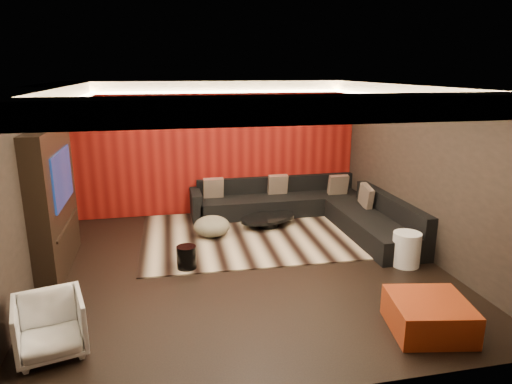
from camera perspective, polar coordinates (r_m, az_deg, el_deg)
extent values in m
cube|color=black|center=(7.32, -1.33, -9.38)|extent=(6.00, 6.00, 0.02)
cube|color=silver|center=(6.66, -1.48, 13.27)|extent=(6.00, 6.00, 0.02)
cube|color=black|center=(9.77, -4.72, 5.50)|extent=(6.00, 0.02, 2.80)
cube|color=black|center=(6.97, -26.50, 0.03)|extent=(0.02, 6.00, 2.80)
cube|color=black|center=(7.97, 20.41, 2.40)|extent=(0.02, 6.00, 2.80)
cube|color=#6B0C0A|center=(9.73, -4.69, 5.46)|extent=(5.98, 0.05, 2.78)
cube|color=silver|center=(9.33, -4.64, 13.02)|extent=(6.00, 0.60, 0.22)
cube|color=silver|center=(4.05, 5.78, 10.31)|extent=(6.00, 0.60, 0.22)
cube|color=silver|center=(6.71, -25.20, 10.87)|extent=(0.60, 4.80, 0.22)
cube|color=silver|center=(7.64, 19.30, 11.79)|extent=(0.60, 4.80, 0.22)
cube|color=#FFD899|center=(9.00, -4.33, 12.38)|extent=(4.80, 0.08, 0.04)
cube|color=#FFD899|center=(4.38, 4.37, 9.52)|extent=(4.80, 0.08, 0.04)
cube|color=#FFD899|center=(6.65, -22.22, 10.37)|extent=(0.08, 4.80, 0.04)
cube|color=#FFD899|center=(7.48, 16.97, 11.23)|extent=(0.08, 4.80, 0.04)
cube|color=black|center=(7.57, -24.01, -0.94)|extent=(0.30, 2.00, 2.20)
cube|color=black|center=(7.46, -23.09, 1.71)|extent=(0.04, 1.30, 0.80)
cube|color=black|center=(7.65, -22.52, -3.76)|extent=(0.04, 1.60, 0.04)
cube|color=tan|center=(8.61, -0.68, -5.38)|extent=(4.07, 3.09, 0.02)
cylinder|color=black|center=(9.02, 1.50, -3.67)|extent=(1.51, 1.51, 0.20)
cylinder|color=black|center=(7.23, -8.68, -8.06)|extent=(0.40, 0.40, 0.36)
ellipsoid|color=beige|center=(8.52, -5.54, -4.27)|extent=(0.85, 0.85, 0.37)
cylinder|color=white|center=(7.64, 18.27, -6.80)|extent=(0.44, 0.44, 0.55)
cube|color=#982C13|center=(5.97, 20.78, -14.23)|extent=(1.03, 1.03, 0.39)
imported|color=white|center=(5.62, -24.35, -15.02)|extent=(0.86, 0.87, 0.66)
cube|color=black|center=(9.84, 3.02, -1.58)|extent=(3.50, 0.90, 0.40)
cube|color=black|center=(10.07, 2.53, 1.03)|extent=(3.50, 0.20, 0.35)
cube|color=black|center=(8.73, 14.35, -4.24)|extent=(0.90, 2.60, 0.40)
cube|color=black|center=(8.78, 16.56, -1.73)|extent=(0.20, 2.60, 0.35)
cube|color=black|center=(9.52, -7.50, -1.65)|extent=(0.20, 0.90, 0.60)
cube|color=tan|center=(9.58, -5.36, 0.52)|extent=(0.42, 0.20, 0.44)
cube|color=tan|center=(9.16, 13.61, -0.53)|extent=(0.12, 0.50, 0.50)
cube|color=tan|center=(9.96, 10.23, 0.90)|extent=(0.42, 0.20, 0.44)
cube|color=tan|center=(9.84, 2.73, 0.96)|extent=(0.42, 0.20, 0.44)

